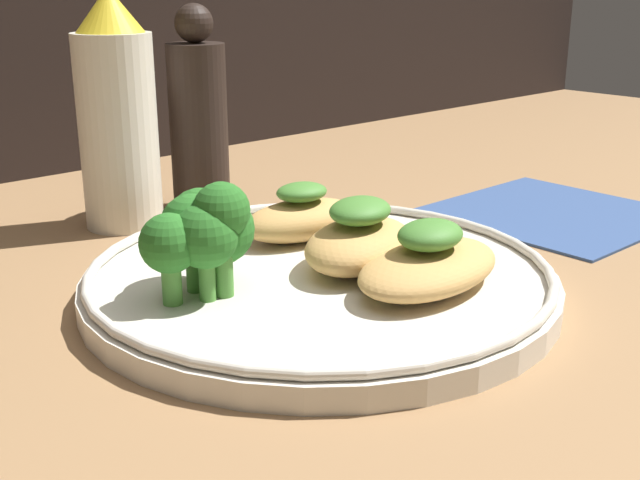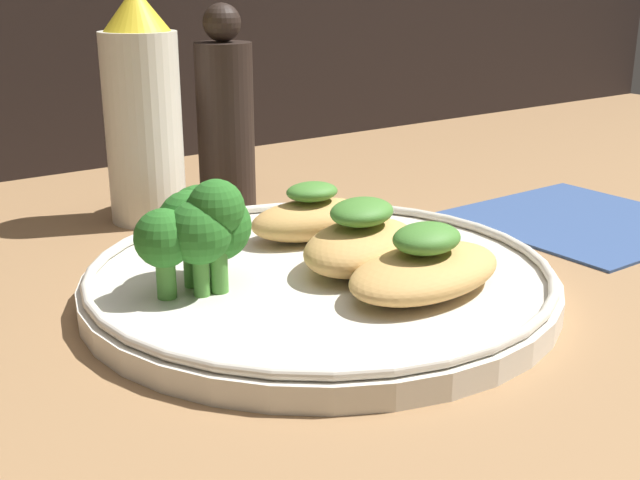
% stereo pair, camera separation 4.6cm
% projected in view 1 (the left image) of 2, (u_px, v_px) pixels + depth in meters
% --- Properties ---
extents(ground_plane, '(1.80, 1.80, 0.01)m').
position_uv_depth(ground_plane, '(320.00, 302.00, 0.48)').
color(ground_plane, '#936D47').
extents(plate, '(0.28, 0.28, 0.02)m').
position_uv_depth(plate, '(320.00, 279.00, 0.47)').
color(plate, silver).
rests_on(plate, ground_plane).
extents(grilled_meat_front, '(0.11, 0.08, 0.04)m').
position_uv_depth(grilled_meat_front, '(429.00, 263.00, 0.44)').
color(grilled_meat_front, tan).
rests_on(grilled_meat_front, plate).
extents(grilled_meat_middle, '(0.10, 0.09, 0.04)m').
position_uv_depth(grilled_meat_middle, '(360.00, 240.00, 0.47)').
color(grilled_meat_middle, tan).
rests_on(grilled_meat_middle, plate).
extents(grilled_meat_back, '(0.09, 0.06, 0.04)m').
position_uv_depth(grilled_meat_back, '(302.00, 217.00, 0.53)').
color(grilled_meat_back, tan).
rests_on(grilled_meat_back, plate).
extents(broccoli_bunch, '(0.07, 0.06, 0.06)m').
position_uv_depth(broccoli_bunch, '(203.00, 230.00, 0.43)').
color(broccoli_bunch, '#4C8E38').
rests_on(broccoli_bunch, plate).
extents(sauce_bottle, '(0.06, 0.06, 0.17)m').
position_uv_depth(sauce_bottle, '(117.00, 116.00, 0.58)').
color(sauce_bottle, silver).
rests_on(sauce_bottle, ground_plane).
extents(pepper_grinder, '(0.05, 0.05, 0.16)m').
position_uv_depth(pepper_grinder, '(198.00, 119.00, 0.63)').
color(pepper_grinder, black).
rests_on(pepper_grinder, ground_plane).
extents(napkin, '(0.16, 0.16, 0.00)m').
position_uv_depth(napkin, '(557.00, 213.00, 0.63)').
color(napkin, '#334C7F').
rests_on(napkin, ground_plane).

